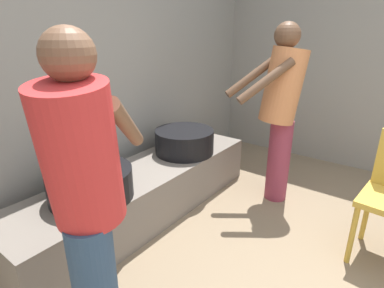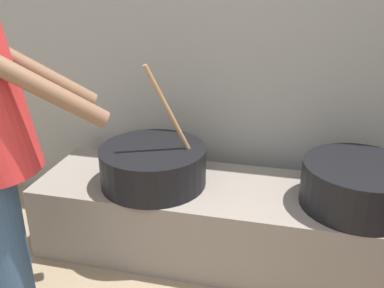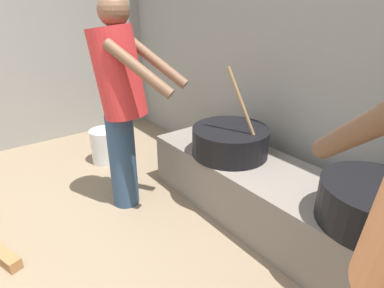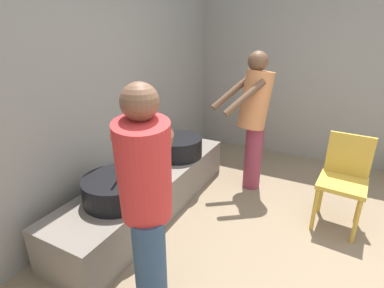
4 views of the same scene
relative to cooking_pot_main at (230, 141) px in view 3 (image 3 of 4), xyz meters
name	(u,v)px [view 3 (image 3 of 4)]	position (x,y,z in m)	size (l,w,h in m)	color
block_enclosure_rear	(320,40)	(0.25, 0.56, 0.70)	(5.23, 0.20, 2.44)	gray
hearth_ledge	(286,207)	(0.52, 0.04, -0.31)	(2.31, 0.60, 0.42)	slate
cooking_pot_main	(230,141)	(0.00, 0.00, 0.00)	(0.57, 0.57, 0.66)	black
cooking_pot_secondary	(374,205)	(1.04, 0.01, 0.01)	(0.55, 0.55, 0.22)	black
cook_in_red_shirt	(121,97)	(-0.44, -0.64, 0.34)	(0.71, 0.63, 1.52)	navy
bucket_white_plastic	(106,146)	(-1.25, -0.49, -0.35)	(0.28, 0.28, 0.33)	silver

